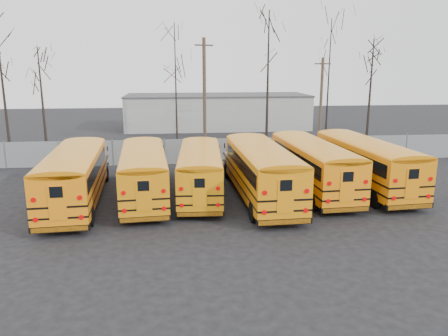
{
  "coord_description": "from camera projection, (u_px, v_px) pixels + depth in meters",
  "views": [
    {
      "loc": [
        -2.99,
        -21.95,
        7.66
      ],
      "look_at": [
        -0.23,
        3.5,
        1.6
      ],
      "focal_mm": 35.0,
      "sensor_mm": 36.0,
      "label": 1
    }
  ],
  "objects": [
    {
      "name": "tree_3",
      "position": [
        268.0,
        81.0,
        39.64
      ],
      "size": [
        0.26,
        0.26,
        12.37
      ],
      "primitive_type": "cone",
      "color": "black",
      "rests_on": "ground"
    },
    {
      "name": "bus_b",
      "position": [
        143.0,
        169.0,
        25.23
      ],
      "size": [
        3.27,
        11.01,
        3.04
      ],
      "rotation": [
        0.0,
        0.0,
        0.07
      ],
      "color": "black",
      "rests_on": "ground"
    },
    {
      "name": "utility_pole_right",
      "position": [
        321.0,
        103.0,
        40.27
      ],
      "size": [
        1.47,
        0.38,
        8.32
      ],
      "rotation": [
        0.0,
        0.0,
        -0.19
      ],
      "color": "#4B3D2A",
      "rests_on": "ground"
    },
    {
      "name": "tree_0",
      "position": [
        3.0,
        91.0,
        36.45
      ],
      "size": [
        0.26,
        0.26,
        11.13
      ],
      "primitive_type": "cone",
      "color": "black",
      "rests_on": "ground"
    },
    {
      "name": "bus_f",
      "position": [
        364.0,
        160.0,
        27.25
      ],
      "size": [
        3.46,
        11.68,
        3.23
      ],
      "rotation": [
        0.0,
        0.0,
        0.07
      ],
      "color": "black",
      "rests_on": "ground"
    },
    {
      "name": "tree_2",
      "position": [
        176.0,
        92.0,
        36.14
      ],
      "size": [
        0.26,
        0.26,
        10.97
      ],
      "primitive_type": "cone",
      "color": "black",
      "rests_on": "ground"
    },
    {
      "name": "fence",
      "position": [
        215.0,
        151.0,
        34.69
      ],
      "size": [
        40.0,
        0.04,
        2.0
      ],
      "primitive_type": "cube",
      "color": "gray",
      "rests_on": "ground"
    },
    {
      "name": "ground",
      "position": [
        235.0,
        212.0,
        23.31
      ],
      "size": [
        120.0,
        120.0,
        0.0
      ],
      "primitive_type": "plane",
      "color": "black",
      "rests_on": "ground"
    },
    {
      "name": "bus_d",
      "position": [
        261.0,
        167.0,
        25.13
      ],
      "size": [
        3.07,
        11.75,
        3.26
      ],
      "rotation": [
        0.0,
        0.0,
        0.03
      ],
      "color": "black",
      "rests_on": "ground"
    },
    {
      "name": "utility_pole_left",
      "position": [
        204.0,
        93.0,
        39.46
      ],
      "size": [
        1.68,
        0.84,
        10.02
      ],
      "rotation": [
        0.0,
        0.0,
        0.42
      ],
      "color": "#483629",
      "rests_on": "ground"
    },
    {
      "name": "tree_4",
      "position": [
        328.0,
        85.0,
        40.29
      ],
      "size": [
        0.26,
        0.26,
        11.72
      ],
      "primitive_type": "cone",
      "color": "black",
      "rests_on": "ground"
    },
    {
      "name": "bus_e",
      "position": [
        312.0,
        162.0,
        26.76
      ],
      "size": [
        3.22,
        11.51,
        3.19
      ],
      "rotation": [
        0.0,
        0.0,
        0.05
      ],
      "color": "black",
      "rests_on": "ground"
    },
    {
      "name": "bus_a",
      "position": [
        75.0,
        173.0,
        24.11
      ],
      "size": [
        3.34,
        11.5,
        3.18
      ],
      "rotation": [
        0.0,
        0.0,
        0.06
      ],
      "color": "black",
      "rests_on": "ground"
    },
    {
      "name": "distant_building",
      "position": [
        217.0,
        112.0,
        54.02
      ],
      "size": [
        22.0,
        8.0,
        4.0
      ],
      "primitive_type": "cube",
      "color": "#ACACA7",
      "rests_on": "ground"
    },
    {
      "name": "tree_1",
      "position": [
        43.0,
        104.0,
        35.55
      ],
      "size": [
        0.26,
        0.26,
        9.05
      ],
      "primitive_type": "cone",
      "color": "black",
      "rests_on": "ground"
    },
    {
      "name": "bus_c",
      "position": [
        200.0,
        167.0,
        25.91
      ],
      "size": [
        3.02,
        10.62,
        2.94
      ],
      "rotation": [
        0.0,
        0.0,
        -0.06
      ],
      "color": "black",
      "rests_on": "ground"
    },
    {
      "name": "tree_5",
      "position": [
        370.0,
        96.0,
        38.71
      ],
      "size": [
        0.26,
        0.26,
        9.9
      ],
      "primitive_type": "cone",
      "color": "black",
      "rests_on": "ground"
    }
  ]
}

